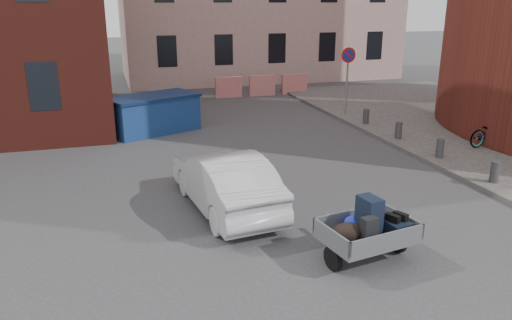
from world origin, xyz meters
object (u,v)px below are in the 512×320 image
object	(u,v)px
silver_car	(225,181)
bicycle	(490,132)
dumpster	(153,114)
trailer	(367,230)

from	to	relation	value
silver_car	bicycle	distance (m)	9.36
silver_car	dumpster	bearing A→B (deg)	-90.23
bicycle	silver_car	bearing A→B (deg)	95.67
dumpster	silver_car	bearing A→B (deg)	-107.31
trailer	dumpster	bearing A→B (deg)	94.92
trailer	dumpster	world-z (taller)	dumpster
dumpster	bicycle	size ratio (longest dim) A/B	2.10
dumpster	silver_car	world-z (taller)	silver_car
trailer	silver_car	xyz separation A→B (m)	(-1.87, 3.06, 0.06)
bicycle	trailer	bearing A→B (deg)	118.10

